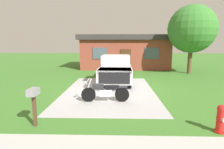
{
  "coord_description": "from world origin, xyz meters",
  "views": [
    {
      "loc": [
        0.45,
        -10.21,
        2.69
      ],
      "look_at": [
        0.15,
        0.33,
        0.9
      ],
      "focal_mm": 29.91,
      "sensor_mm": 36.0,
      "label": 1
    }
  ],
  "objects_px": {
    "shade_tree": "(192,29)",
    "fire_hydrant": "(221,119)",
    "neighbor_house": "(125,51)",
    "motorcycle": "(105,92)",
    "pickup_truck": "(116,68)",
    "mailbox": "(34,97)"
  },
  "relations": [
    {
      "from": "shade_tree",
      "to": "fire_hydrant",
      "type": "bearing_deg",
      "value": -106.3
    },
    {
      "from": "neighbor_house",
      "to": "shade_tree",
      "type": "bearing_deg",
      "value": -35.86
    },
    {
      "from": "motorcycle",
      "to": "pickup_truck",
      "type": "bearing_deg",
      "value": 83.77
    },
    {
      "from": "pickup_truck",
      "to": "mailbox",
      "type": "height_order",
      "value": "pickup_truck"
    },
    {
      "from": "fire_hydrant",
      "to": "neighbor_house",
      "type": "distance_m",
      "value": 15.56
    },
    {
      "from": "mailbox",
      "to": "shade_tree",
      "type": "bearing_deg",
      "value": 50.37
    },
    {
      "from": "mailbox",
      "to": "shade_tree",
      "type": "relative_size",
      "value": 0.21
    },
    {
      "from": "motorcycle",
      "to": "neighbor_house",
      "type": "relative_size",
      "value": 0.23
    },
    {
      "from": "pickup_truck",
      "to": "neighbor_house",
      "type": "height_order",
      "value": "neighbor_house"
    },
    {
      "from": "fire_hydrant",
      "to": "mailbox",
      "type": "distance_m",
      "value": 5.83
    },
    {
      "from": "motorcycle",
      "to": "neighbor_house",
      "type": "xyz_separation_m",
      "value": [
        1.37,
        12.41,
        1.32
      ]
    },
    {
      "from": "pickup_truck",
      "to": "shade_tree",
      "type": "height_order",
      "value": "shade_tree"
    },
    {
      "from": "fire_hydrant",
      "to": "shade_tree",
      "type": "relative_size",
      "value": 0.15
    },
    {
      "from": "mailbox",
      "to": "neighbor_house",
      "type": "relative_size",
      "value": 0.13
    },
    {
      "from": "shade_tree",
      "to": "neighbor_house",
      "type": "relative_size",
      "value": 0.62
    },
    {
      "from": "neighbor_house",
      "to": "motorcycle",
      "type": "bearing_deg",
      "value": -96.32
    },
    {
      "from": "fire_hydrant",
      "to": "shade_tree",
      "type": "distance_m",
      "value": 12.24
    },
    {
      "from": "motorcycle",
      "to": "shade_tree",
      "type": "distance_m",
      "value": 11.4
    },
    {
      "from": "motorcycle",
      "to": "shade_tree",
      "type": "relative_size",
      "value": 0.37
    },
    {
      "from": "mailbox",
      "to": "shade_tree",
      "type": "height_order",
      "value": "shade_tree"
    },
    {
      "from": "shade_tree",
      "to": "neighbor_house",
      "type": "xyz_separation_m",
      "value": [
        -5.61,
        4.06,
        -2.07
      ]
    },
    {
      "from": "fire_hydrant",
      "to": "motorcycle",
      "type": "bearing_deg",
      "value": 141.63
    }
  ]
}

